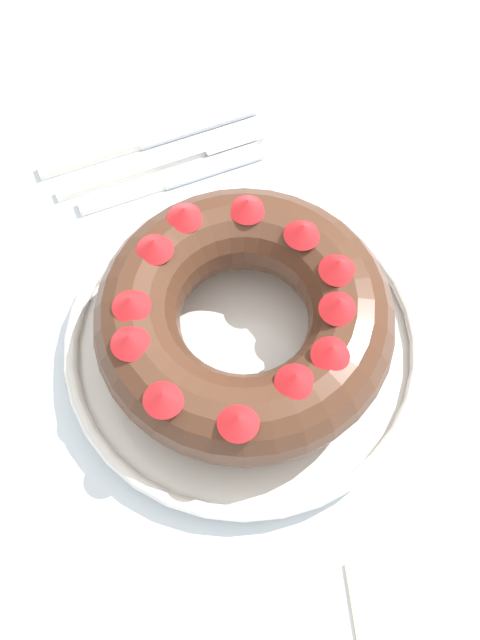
# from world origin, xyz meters

# --- Properties ---
(ground_plane) EXTENTS (8.00, 8.00, 0.00)m
(ground_plane) POSITION_xyz_m (0.00, 0.00, 0.00)
(ground_plane) COLOR #4C4742
(dining_table) EXTENTS (1.59, 1.00, 0.77)m
(dining_table) POSITION_xyz_m (0.00, 0.00, 0.69)
(dining_table) COLOR silver
(dining_table) RESTS_ON ground_plane
(serving_dish) EXTENTS (0.31, 0.31, 0.03)m
(serving_dish) POSITION_xyz_m (0.03, -0.00, 0.79)
(serving_dish) COLOR white
(serving_dish) RESTS_ON dining_table
(bundt_cake) EXTENTS (0.24, 0.24, 0.08)m
(bundt_cake) POSITION_xyz_m (0.03, -0.00, 0.84)
(bundt_cake) COLOR #4C2D1E
(bundt_cake) RESTS_ON serving_dish
(fork) EXTENTS (0.02, 0.21, 0.01)m
(fork) POSITION_xyz_m (-0.19, 0.02, 0.78)
(fork) COLOR white
(fork) RESTS_ON dining_table
(serving_knife) EXTENTS (0.02, 0.23, 0.01)m
(serving_knife) POSITION_xyz_m (-0.23, -0.02, 0.78)
(serving_knife) COLOR white
(serving_knife) RESTS_ON dining_table
(cake_knife) EXTENTS (0.02, 0.19, 0.01)m
(cake_knife) POSITION_xyz_m (-0.17, -0.01, 0.78)
(cake_knife) COLOR white
(cake_knife) RESTS_ON dining_table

